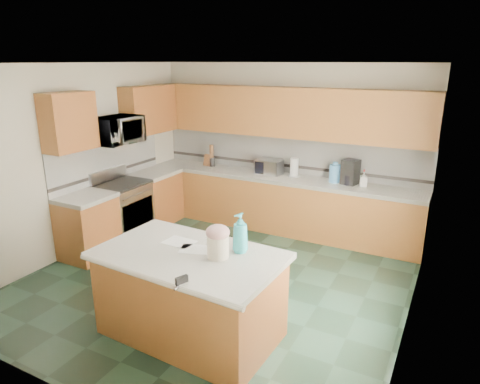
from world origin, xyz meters
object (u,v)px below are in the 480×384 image
Objects in this scene: knife_block at (208,160)px; soap_bottle_island at (240,233)px; island_top at (189,256)px; treat_jar at (218,246)px; island_base at (190,297)px; coffee_maker at (350,172)px; toaster_oven at (269,167)px.

soap_bottle_island is at bearing -45.72° from knife_block.
island_top is at bearing -53.79° from knife_block.
treat_jar is at bearing 12.81° from island_top.
soap_bottle_island is at bearing 33.53° from island_top.
treat_jar is 1.05× the size of knife_block.
island_base is at bearing -130.70° from soap_bottle_island.
treat_jar is 3.17m from coffee_maker.
treat_jar is 3.71m from knife_block.
soap_bottle_island reaches higher than knife_block.
soap_bottle_island reaches higher than toaster_oven.
toaster_oven is 1.34m from coffee_maker.
coffee_maker reaches higher than island_top.
knife_block is 1.19m from toaster_oven.
treat_jar reaches higher than island_base.
island_base is at bearing -168.77° from treat_jar.
soap_bottle_island is (0.13, 0.21, 0.09)m from treat_jar.
island_top is 3.60m from knife_block.
island_top is at bearing -168.77° from treat_jar.
treat_jar is at bearing -49.28° from knife_block.
knife_block is at bearing 145.39° from soap_bottle_island.
toaster_oven is 1.12× the size of coffee_maker.
island_base is 3.35m from coffee_maker.
treat_jar is 0.53× the size of toaster_oven.
island_base is 4.61× the size of coffee_maker.
coffee_maker is (0.79, 3.19, 0.22)m from island_top.
knife_block is (-2.03, 3.10, -0.00)m from treat_jar.
coffee_maker is at bearing 3.24° from toaster_oven.
knife_block is (-2.17, 2.90, -0.09)m from soap_bottle_island.
knife_block reaches higher than island_base.
soap_bottle_island is 1.89× the size of knife_block.
toaster_oven is at bearing 7.48° from knife_block.
toaster_oven is at bearing 127.30° from soap_bottle_island.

